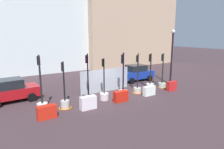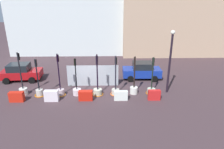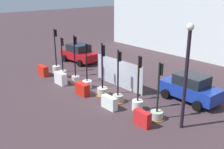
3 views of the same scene
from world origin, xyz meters
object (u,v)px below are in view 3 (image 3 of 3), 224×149
construction_barrier_1 (61,78)px  construction_barrier_2 (82,89)px  construction_barrier_0 (43,71)px  traffic_light_4 (103,87)px  traffic_light_7 (157,110)px  traffic_light_0 (56,65)px  construction_barrier_4 (142,119)px  traffic_light_6 (138,100)px  traffic_light_2 (76,76)px  car_red_compact (80,53)px  traffic_light_3 (87,81)px  street_lamp_post (186,70)px  traffic_light_1 (63,71)px  traffic_light_5 (118,94)px  car_blue_estate (190,88)px  construction_barrier_3 (109,103)px

construction_barrier_1 → construction_barrier_2: construction_barrier_1 is taller
construction_barrier_0 → traffic_light_4: bearing=9.7°
traffic_light_7 → traffic_light_0: bearing=179.8°
construction_barrier_4 → traffic_light_6: bearing=141.2°
traffic_light_2 → car_red_compact: traffic_light_2 is taller
traffic_light_2 → traffic_light_7: traffic_light_2 is taller
traffic_light_3 → street_lamp_post: bearing=2.6°
traffic_light_1 → construction_barrier_0: (-1.48, -1.01, -0.12)m
traffic_light_5 → construction_barrier_2: (-2.45, -1.02, -0.11)m
traffic_light_3 → traffic_light_6: 4.89m
construction_barrier_4 → street_lamp_post: size_ratio=0.18×
construction_barrier_4 → car_red_compact: car_red_compact is taller
construction_barrier_4 → street_lamp_post: bearing=44.3°
traffic_light_4 → construction_barrier_4: (4.61, -1.06, -0.13)m
car_red_compact → street_lamp_post: 14.43m
traffic_light_5 → street_lamp_post: size_ratio=0.63×
traffic_light_6 → traffic_light_0: bearing=180.0°
car_red_compact → car_blue_estate: (12.17, 0.14, 0.01)m
traffic_light_4 → traffic_light_6: size_ratio=1.07×
traffic_light_2 → street_lamp_post: (9.21, 0.43, 2.56)m
traffic_light_3 → construction_barrier_1: bearing=-150.1°
traffic_light_5 → traffic_light_6: size_ratio=1.03×
traffic_light_5 → construction_barrier_0: traffic_light_5 is taller
traffic_light_1 → car_red_compact: 4.64m
traffic_light_3 → street_lamp_post: size_ratio=0.60×
traffic_light_7 → construction_barrier_4: traffic_light_7 is taller
traffic_light_1 → traffic_light_5: bearing=0.9°
construction_barrier_2 → street_lamp_post: 7.64m
traffic_light_2 → traffic_light_5: size_ratio=1.07×
traffic_light_2 → car_blue_estate: bearing=26.3°
traffic_light_7 → construction_barrier_2: (-5.55, -1.12, -0.11)m
traffic_light_0 → construction_barrier_3: bearing=-8.1°
traffic_light_4 → street_lamp_post: bearing=3.5°
traffic_light_2 → car_blue_estate: traffic_light_2 is taller
construction_barrier_4 → car_red_compact: (-12.44, 4.56, 0.43)m
traffic_light_0 → construction_barrier_2: bearing=-12.0°
car_red_compact → construction_barrier_1: bearing=-47.5°
traffic_light_0 → street_lamp_post: 12.66m
traffic_light_4 → construction_barrier_1: (-3.65, -1.06, -0.10)m
car_red_compact → traffic_light_3: bearing=-30.0°
construction_barrier_0 → construction_barrier_2: bearing=1.0°
construction_barrier_4 → construction_barrier_3: bearing=179.5°
traffic_light_0 → traffic_light_3: bearing=-1.7°
traffic_light_7 → construction_barrier_3: size_ratio=2.97×
traffic_light_6 → traffic_light_3: bearing=-178.5°
traffic_light_2 → car_red_compact: size_ratio=0.92×
traffic_light_4 → traffic_light_2: bearing=-178.9°
traffic_light_4 → street_lamp_post: 6.61m
traffic_light_3 → traffic_light_7: bearing=0.8°
construction_barrier_0 → construction_barrier_4: construction_barrier_4 is taller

